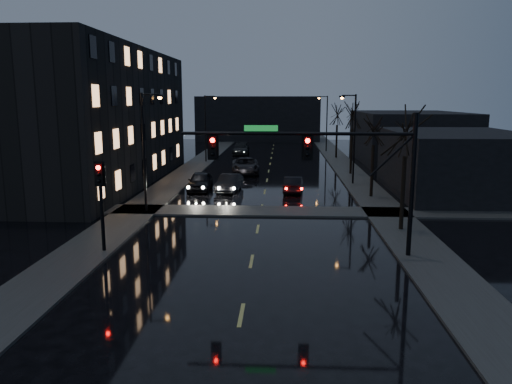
# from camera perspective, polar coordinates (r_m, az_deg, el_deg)

# --- Properties ---
(ground) EXTENTS (160.00, 160.00, 0.00)m
(ground) POSITION_cam_1_polar(r_m,az_deg,el_deg) (16.62, -2.28, -16.72)
(ground) COLOR black
(ground) RESTS_ON ground
(sidewalk_left) EXTENTS (3.00, 140.00, 0.12)m
(sidewalk_left) POSITION_cam_1_polar(r_m,az_deg,el_deg) (51.23, -8.19, 2.03)
(sidewalk_left) COLOR #2D2D2B
(sidewalk_left) RESTS_ON ground
(sidewalk_right) EXTENTS (3.00, 140.00, 0.12)m
(sidewalk_right) POSITION_cam_1_polar(r_m,az_deg,el_deg) (50.77, 11.01, 1.87)
(sidewalk_right) COLOR #2D2D2B
(sidewalk_right) RESTS_ON ground
(sidewalk_cross) EXTENTS (40.00, 3.00, 0.12)m
(sidewalk_cross) POSITION_cam_1_polar(r_m,az_deg,el_deg) (34.08, 0.56, -2.20)
(sidewalk_cross) COLOR #2D2D2B
(sidewalk_cross) RESTS_ON ground
(apartment_block) EXTENTS (12.00, 30.00, 12.00)m
(apartment_block) POSITION_cam_1_polar(r_m,az_deg,el_deg) (48.17, -19.02, 8.13)
(apartment_block) COLOR black
(apartment_block) RESTS_ON ground
(commercial_right_near) EXTENTS (10.00, 14.00, 5.00)m
(commercial_right_near) POSITION_cam_1_polar(r_m,az_deg,el_deg) (43.37, 21.98, 3.07)
(commercial_right_near) COLOR black
(commercial_right_near) RESTS_ON ground
(commercial_right_far) EXTENTS (12.00, 18.00, 6.00)m
(commercial_right_far) POSITION_cam_1_polar(r_m,az_deg,el_deg) (64.77, 17.02, 6.08)
(commercial_right_far) COLOR black
(commercial_right_far) RESTS_ON ground
(far_block) EXTENTS (22.00, 10.00, 8.00)m
(far_block) POSITION_cam_1_polar(r_m,az_deg,el_deg) (92.87, 0.28, 8.40)
(far_block) COLOR black
(far_block) RESTS_ON ground
(signal_mast) EXTENTS (11.11, 0.41, 7.00)m
(signal_mast) POSITION_cam_1_polar(r_m,az_deg,el_deg) (23.98, 8.85, 3.89)
(signal_mast) COLOR black
(signal_mast) RESTS_ON ground
(signal_pole_left) EXTENTS (0.35, 0.41, 4.53)m
(signal_pole_left) POSITION_cam_1_polar(r_m,az_deg,el_deg) (25.72, -17.31, -0.20)
(signal_pole_left) COLOR black
(signal_pole_left) RESTS_ON ground
(tree_near) EXTENTS (3.52, 3.52, 8.08)m
(tree_near) POSITION_cam_1_polar(r_m,az_deg,el_deg) (29.57, 16.83, 7.45)
(tree_near) COLOR black
(tree_near) RESTS_ON ground
(tree_mid_a) EXTENTS (3.30, 3.30, 7.58)m
(tree_mid_a) POSITION_cam_1_polar(r_m,az_deg,el_deg) (39.36, 13.36, 7.73)
(tree_mid_a) COLOR black
(tree_mid_a) RESTS_ON ground
(tree_mid_b) EXTENTS (3.74, 3.74, 8.59)m
(tree_mid_b) POSITION_cam_1_polar(r_m,az_deg,el_deg) (51.18, 11.00, 9.30)
(tree_mid_b) COLOR black
(tree_mid_b) RESTS_ON ground
(tree_far) EXTENTS (3.43, 3.43, 7.88)m
(tree_far) POSITION_cam_1_polar(r_m,az_deg,el_deg) (65.09, 9.29, 9.12)
(tree_far) COLOR black
(tree_far) RESTS_ON ground
(streetlight_l_near) EXTENTS (1.53, 0.28, 8.00)m
(streetlight_l_near) POSITION_cam_1_polar(r_m,az_deg,el_deg) (34.03, -12.38, 5.58)
(streetlight_l_near) COLOR black
(streetlight_l_near) RESTS_ON ground
(streetlight_l_far) EXTENTS (1.53, 0.28, 8.00)m
(streetlight_l_far) POSITION_cam_1_polar(r_m,az_deg,el_deg) (60.43, -5.61, 7.88)
(streetlight_l_far) COLOR black
(streetlight_l_far) RESTS_ON ground
(streetlight_r_mid) EXTENTS (1.53, 0.28, 8.00)m
(streetlight_r_mid) POSITION_cam_1_polar(r_m,az_deg,el_deg) (45.21, 10.93, 6.82)
(streetlight_r_mid) COLOR black
(streetlight_r_mid) RESTS_ON ground
(streetlight_r_far) EXTENTS (1.53, 0.28, 8.00)m
(streetlight_r_far) POSITION_cam_1_polar(r_m,az_deg,el_deg) (73.01, 7.94, 8.30)
(streetlight_r_far) COLOR black
(streetlight_r_far) RESTS_ON ground
(oncoming_car_a) EXTENTS (1.94, 4.61, 1.56)m
(oncoming_car_a) POSITION_cam_1_polar(r_m,az_deg,el_deg) (42.18, -6.41, 1.22)
(oncoming_car_a) COLOR black
(oncoming_car_a) RESTS_ON ground
(oncoming_car_b) EXTENTS (2.08, 4.48, 1.42)m
(oncoming_car_b) POSITION_cam_1_polar(r_m,az_deg,el_deg) (41.56, -3.09, 1.04)
(oncoming_car_b) COLOR black
(oncoming_car_b) RESTS_ON ground
(oncoming_car_c) EXTENTS (3.23, 6.07, 1.62)m
(oncoming_car_c) POSITION_cam_1_polar(r_m,az_deg,el_deg) (51.55, -1.22, 3.04)
(oncoming_car_c) COLOR black
(oncoming_car_c) RESTS_ON ground
(oncoming_car_d) EXTENTS (2.31, 5.47, 1.58)m
(oncoming_car_d) POSITION_cam_1_polar(r_m,az_deg,el_deg) (69.28, -1.74, 4.97)
(oncoming_car_d) COLOR black
(oncoming_car_d) RESTS_ON ground
(lead_car) EXTENTS (1.75, 4.16, 1.33)m
(lead_car) POSITION_cam_1_polar(r_m,az_deg,el_deg) (41.19, 4.28, 0.87)
(lead_car) COLOR black
(lead_car) RESTS_ON ground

